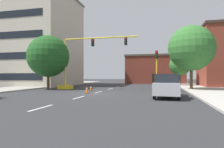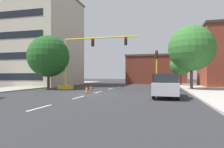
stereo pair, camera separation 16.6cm
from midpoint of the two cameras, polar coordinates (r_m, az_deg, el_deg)
name	(u,v)px [view 2 (the right image)]	position (r m, az deg, el deg)	size (l,w,h in m)	color
ground_plane	(91,94)	(19.92, -5.92, -5.78)	(160.00, 160.00, 0.00)	#2D2D30
sidewalk_left	(31,87)	(32.99, -22.11, -3.48)	(6.00, 56.00, 0.14)	#9E998E
sidewalk_right	(210,90)	(27.36, 26.43, -4.12)	(6.00, 56.00, 0.14)	#B2ADA3
lane_stripe_seg_1	(40,108)	(12.32, -19.62, -9.11)	(0.16, 2.40, 0.01)	silver
lane_stripe_seg_2	(78,97)	(17.14, -9.34, -6.65)	(0.16, 2.40, 0.01)	silver
lane_stripe_seg_3	(98,92)	(22.28, -3.73, -5.20)	(0.16, 2.40, 0.01)	silver
lane_stripe_seg_4	(111,89)	(27.55, -0.26, -4.27)	(0.16, 2.40, 0.01)	silver
lane_stripe_seg_5	(119,87)	(32.90, 2.09, -3.63)	(0.16, 2.40, 0.01)	silver
lane_stripe_seg_6	(125,85)	(38.30, 3.78, -3.17)	(0.16, 2.40, 0.01)	silver
building_tall_left	(34,41)	(41.30, -21.41, 8.74)	(15.66, 13.65, 16.78)	beige
building_brick_center	(156,69)	(48.26, 12.56, 1.28)	(13.28, 9.72, 6.49)	brown
traffic_signal_gantry	(75,72)	(27.09, -10.27, 0.61)	(10.68, 1.20, 6.83)	yellow
traffic_light_pole_right	(157,61)	(24.15, 12.86, 3.56)	(0.32, 0.47, 4.80)	yellow
tree_right_mid	(191,48)	(27.16, 22.00, 6.89)	(5.74, 5.74, 8.18)	#4C3823
tree_left_near	(48,56)	(28.48, -17.61, 4.85)	(5.65, 5.65, 7.29)	#4C3823
tree_right_far	(181,65)	(37.65, 19.22, 2.46)	(3.79, 3.79, 5.63)	brown
pickup_truck_silver	(166,86)	(17.57, 15.63, -3.31)	(2.33, 5.51, 1.99)	#BCBCC1
traffic_cone_roadside_a	(86,90)	(20.92, -7.11, -4.49)	(0.36, 0.36, 0.76)	black
traffic_cone_roadside_b	(91,88)	(24.80, -5.88, -4.03)	(0.36, 0.36, 0.60)	black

